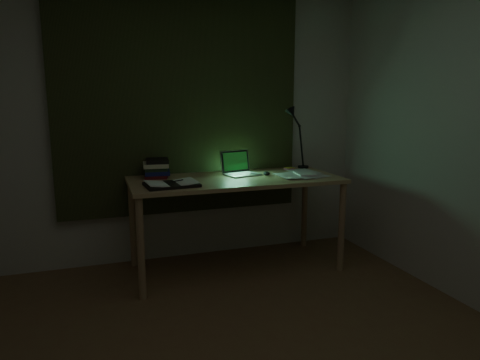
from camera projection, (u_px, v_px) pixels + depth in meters
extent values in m
cube|color=beige|center=(181.00, 125.00, 3.91)|extent=(3.50, 0.00, 2.50)
cube|color=#2B3219|center=(181.00, 103.00, 3.83)|extent=(2.20, 0.06, 2.00)
ellipsoid|color=black|center=(267.00, 173.00, 3.79)|extent=(0.07, 0.10, 0.03)
cube|color=yellow|center=(289.00, 169.00, 4.11)|extent=(0.08, 0.08, 0.02)
cube|color=#DA547B|center=(289.00, 169.00, 4.09)|extent=(0.08, 0.08, 0.02)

